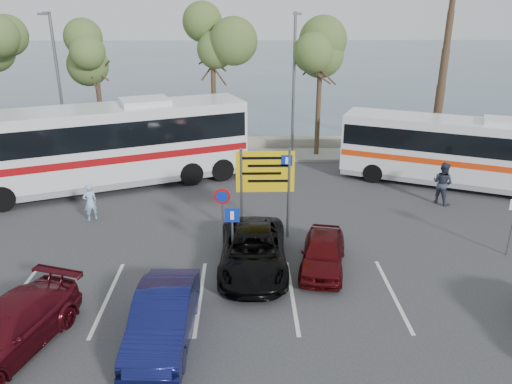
{
  "coord_description": "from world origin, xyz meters",
  "views": [
    {
      "loc": [
        0.24,
        -14.49,
        8.72
      ],
      "look_at": [
        0.65,
        3.0,
        1.97
      ],
      "focal_mm": 35.0,
      "sensor_mm": 36.0,
      "label": 1
    }
  ],
  "objects_px": {
    "suv_black": "(253,251)",
    "pedestrian_far": "(443,183)",
    "coach_bus_right": "(461,154)",
    "pedestrian_near": "(90,202)",
    "coach_bus_left": "(106,148)",
    "street_lamp_right": "(294,79)",
    "street_lamp_left": "(58,80)",
    "direction_sign": "(265,179)",
    "car_maroon": "(7,330)",
    "car_blue": "(163,318)",
    "car_red": "(323,252)"
  },
  "relations": [
    {
      "from": "suv_black",
      "to": "pedestrian_far",
      "type": "relative_size",
      "value": 2.51
    },
    {
      "from": "coach_bus_right",
      "to": "pedestrian_near",
      "type": "bearing_deg",
      "value": -167.74
    },
    {
      "from": "pedestrian_near",
      "to": "coach_bus_left",
      "type": "bearing_deg",
      "value": -120.75
    },
    {
      "from": "street_lamp_right",
      "to": "suv_black",
      "type": "bearing_deg",
      "value": -101.04
    },
    {
      "from": "coach_bus_left",
      "to": "street_lamp_left",
      "type": "bearing_deg",
      "value": 127.94
    },
    {
      "from": "direction_sign",
      "to": "pedestrian_far",
      "type": "xyz_separation_m",
      "value": [
        8.18,
        3.3,
        -1.45
      ]
    },
    {
      "from": "suv_black",
      "to": "car_maroon",
      "type": "bearing_deg",
      "value": -145.8
    },
    {
      "from": "coach_bus_right",
      "to": "car_maroon",
      "type": "xyz_separation_m",
      "value": [
        -16.84,
        -12.22,
        -0.98
      ]
    },
    {
      "from": "coach_bus_right",
      "to": "car_blue",
      "type": "relative_size",
      "value": 2.64
    },
    {
      "from": "coach_bus_right",
      "to": "suv_black",
      "type": "height_order",
      "value": "coach_bus_right"
    },
    {
      "from": "street_lamp_left",
      "to": "pedestrian_far",
      "type": "relative_size",
      "value": 4.11
    },
    {
      "from": "street_lamp_right",
      "to": "car_blue",
      "type": "relative_size",
      "value": 1.85
    },
    {
      "from": "car_maroon",
      "to": "street_lamp_left",
      "type": "bearing_deg",
      "value": 121.41
    },
    {
      "from": "coach_bus_right",
      "to": "car_maroon",
      "type": "distance_m",
      "value": 20.83
    },
    {
      "from": "street_lamp_left",
      "to": "coach_bus_left",
      "type": "relative_size",
      "value": 0.58
    },
    {
      "from": "coach_bus_right",
      "to": "street_lamp_right",
      "type": "bearing_deg",
      "value": 148.52
    },
    {
      "from": "coach_bus_left",
      "to": "car_maroon",
      "type": "relative_size",
      "value": 2.99
    },
    {
      "from": "car_maroon",
      "to": "suv_black",
      "type": "distance_m",
      "value": 7.74
    },
    {
      "from": "street_lamp_right",
      "to": "pedestrian_near",
      "type": "bearing_deg",
      "value": -137.41
    },
    {
      "from": "street_lamp_left",
      "to": "car_blue",
      "type": "relative_size",
      "value": 1.85
    },
    {
      "from": "street_lamp_left",
      "to": "direction_sign",
      "type": "relative_size",
      "value": 2.23
    },
    {
      "from": "coach_bus_left",
      "to": "car_red",
      "type": "xyz_separation_m",
      "value": [
        9.4,
        -8.35,
        -1.36
      ]
    },
    {
      "from": "pedestrian_far",
      "to": "car_blue",
      "type": "bearing_deg",
      "value": 91.52
    },
    {
      "from": "car_maroon",
      "to": "car_red",
      "type": "height_order",
      "value": "car_maroon"
    },
    {
      "from": "coach_bus_left",
      "to": "pedestrian_near",
      "type": "xyz_separation_m",
      "value": [
        0.23,
        -4.03,
        -1.17
      ]
    },
    {
      "from": "coach_bus_left",
      "to": "car_red",
      "type": "bearing_deg",
      "value": -41.61
    },
    {
      "from": "coach_bus_left",
      "to": "street_lamp_right",
      "type": "bearing_deg",
      "value": 25.3
    },
    {
      "from": "coach_bus_right",
      "to": "car_maroon",
      "type": "bearing_deg",
      "value": -144.04
    },
    {
      "from": "direction_sign",
      "to": "coach_bus_right",
      "type": "distance_m",
      "value": 11.31
    },
    {
      "from": "coach_bus_right",
      "to": "pedestrian_near",
      "type": "relative_size",
      "value": 7.1
    },
    {
      "from": "street_lamp_right",
      "to": "coach_bus_right",
      "type": "relative_size",
      "value": 0.7
    },
    {
      "from": "car_red",
      "to": "pedestrian_near",
      "type": "bearing_deg",
      "value": 166.75
    },
    {
      "from": "suv_black",
      "to": "pedestrian_near",
      "type": "xyz_separation_m",
      "value": [
        -6.77,
        4.29,
        0.12
      ]
    },
    {
      "from": "coach_bus_left",
      "to": "pedestrian_near",
      "type": "bearing_deg",
      "value": -86.68
    },
    {
      "from": "car_red",
      "to": "coach_bus_left",
      "type": "bearing_deg",
      "value": 150.37
    },
    {
      "from": "coach_bus_right",
      "to": "pedestrian_far",
      "type": "bearing_deg",
      "value": -126.77
    },
    {
      "from": "pedestrian_far",
      "to": "pedestrian_near",
      "type": "bearing_deg",
      "value": 56.36
    },
    {
      "from": "car_blue",
      "to": "pedestrian_near",
      "type": "bearing_deg",
      "value": 119.58
    },
    {
      "from": "car_maroon",
      "to": "car_red",
      "type": "distance_m",
      "value": 9.83
    },
    {
      "from": "coach_bus_left",
      "to": "car_red",
      "type": "distance_m",
      "value": 12.65
    },
    {
      "from": "car_maroon",
      "to": "suv_black",
      "type": "height_order",
      "value": "suv_black"
    },
    {
      "from": "street_lamp_right",
      "to": "car_red",
      "type": "relative_size",
      "value": 2.22
    },
    {
      "from": "street_lamp_right",
      "to": "coach_bus_right",
      "type": "distance_m",
      "value": 9.66
    },
    {
      "from": "car_maroon",
      "to": "pedestrian_far",
      "type": "relative_size",
      "value": 2.36
    },
    {
      "from": "coach_bus_left",
      "to": "car_maroon",
      "type": "height_order",
      "value": "coach_bus_left"
    },
    {
      "from": "coach_bus_left",
      "to": "coach_bus_right",
      "type": "height_order",
      "value": "coach_bus_left"
    },
    {
      "from": "direction_sign",
      "to": "suv_black",
      "type": "xyz_separation_m",
      "value": [
        -0.5,
        -2.49,
        -1.75
      ]
    },
    {
      "from": "pedestrian_far",
      "to": "street_lamp_left",
      "type": "bearing_deg",
      "value": 30.72
    },
    {
      "from": "coach_bus_left",
      "to": "car_blue",
      "type": "height_order",
      "value": "coach_bus_left"
    },
    {
      "from": "pedestrian_near",
      "to": "car_blue",
      "type": "bearing_deg",
      "value": 83.64
    }
  ]
}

